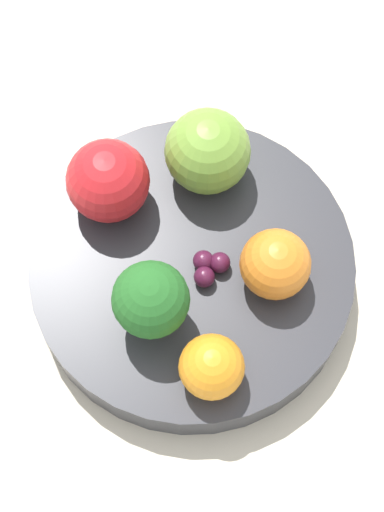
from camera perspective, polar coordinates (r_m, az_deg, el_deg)
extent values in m
plane|color=gray|center=(0.67, 0.00, -2.20)|extent=(6.00, 6.00, 0.00)
cube|color=beige|center=(0.66, 0.00, -1.90)|extent=(1.20, 1.20, 0.02)
cylinder|color=#2D2D33|center=(0.63, 0.00, -0.99)|extent=(0.24, 0.24, 0.04)
cylinder|color=#99C17A|center=(0.59, -2.65, -3.84)|extent=(0.02, 0.02, 0.02)
sphere|color=#236023|center=(0.57, -2.77, -2.92)|extent=(0.05, 0.05, 0.05)
sphere|color=red|center=(0.61, -5.63, 5.00)|extent=(0.06, 0.06, 0.06)
sphere|color=olive|center=(0.62, 1.04, 6.99)|extent=(0.06, 0.06, 0.06)
sphere|color=orange|center=(0.59, 5.57, -0.55)|extent=(0.05, 0.05, 0.05)
sphere|color=orange|center=(0.57, 1.32, -7.40)|extent=(0.04, 0.04, 0.04)
sphere|color=#47142D|center=(0.61, 1.87, -0.44)|extent=(0.02, 0.02, 0.02)
sphere|color=#47142D|center=(0.61, 0.76, -0.32)|extent=(0.02, 0.02, 0.02)
sphere|color=#47142D|center=(0.60, 1.11, -1.26)|extent=(0.02, 0.02, 0.02)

